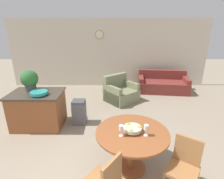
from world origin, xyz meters
TOP-DOWN VIEW (x-y plane):
  - wall_back at (-0.00, 5.56)m, footprint 8.00×0.09m
  - dining_table at (0.46, 0.82)m, footprint 1.21×1.21m
  - dining_chair_near_right at (1.18, 0.39)m, footprint 0.59×0.59m
  - fruit_bowl at (0.46, 0.82)m, footprint 0.30×0.30m
  - wine_glass_left at (0.27, 0.70)m, footprint 0.07×0.07m
  - wine_glass_right at (0.66, 0.71)m, footprint 0.07×0.07m
  - kitchen_island at (-1.70, 2.26)m, footprint 1.23×0.87m
  - teal_bowl at (-1.55, 2.11)m, footprint 0.39×0.39m
  - potted_plant at (-1.86, 2.41)m, footprint 0.41×0.41m
  - trash_bin at (-0.71, 2.38)m, footprint 0.33×0.31m
  - couch at (2.09, 4.81)m, footprint 1.93×1.12m
  - armchair at (0.41, 3.87)m, footprint 1.27×1.26m

SIDE VIEW (x-z plane):
  - couch at x=2.09m, z-range -0.11..0.66m
  - armchair at x=0.41m, z-range -0.14..0.72m
  - trash_bin at x=-0.71m, z-range 0.00..0.64m
  - kitchen_island at x=-1.70m, z-range 0.00..0.89m
  - dining_chair_near_right at x=1.18m, z-range 0.05..0.92m
  - dining_table at x=0.46m, z-range 0.21..0.96m
  - fruit_bowl at x=0.46m, z-range 0.76..0.87m
  - wine_glass_left at x=0.27m, z-range 0.80..0.99m
  - wine_glass_right at x=0.66m, z-range 0.80..0.99m
  - teal_bowl at x=-1.55m, z-range 0.90..0.99m
  - potted_plant at x=-1.86m, z-range 0.91..1.43m
  - wall_back at x=0.00m, z-range 0.00..2.70m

